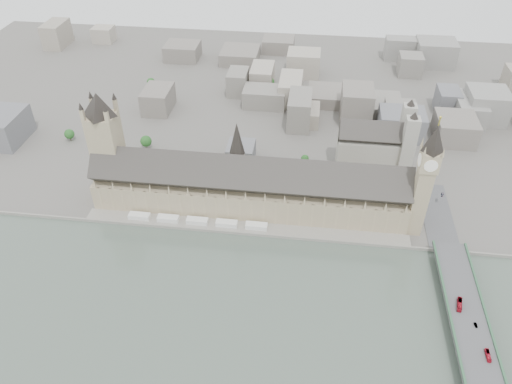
# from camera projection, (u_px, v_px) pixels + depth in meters

# --- Properties ---
(ground) EXTENTS (900.00, 900.00, 0.00)m
(ground) POSITION_uv_depth(u_px,v_px,m) (246.00, 223.00, 420.98)
(ground) COLOR #595651
(ground) RESTS_ON ground
(embankment_wall) EXTENTS (600.00, 1.50, 3.00)m
(embankment_wall) POSITION_uv_depth(u_px,v_px,m) (243.00, 234.00, 408.29)
(embankment_wall) COLOR gray
(embankment_wall) RESTS_ON ground
(river_terrace) EXTENTS (270.00, 15.00, 2.00)m
(river_terrace) POSITION_uv_depth(u_px,v_px,m) (244.00, 228.00, 414.48)
(river_terrace) COLOR gray
(river_terrace) RESTS_ON ground
(terrace_tents) EXTENTS (118.00, 7.00, 4.00)m
(terrace_tents) POSITION_uv_depth(u_px,v_px,m) (197.00, 221.00, 417.04)
(terrace_tents) COLOR silver
(terrace_tents) RESTS_ON river_terrace
(palace_of_westminster) EXTENTS (265.00, 40.73, 55.44)m
(palace_of_westminster) POSITION_uv_depth(u_px,v_px,m) (249.00, 188.00, 422.56)
(palace_of_westminster) COLOR gray
(palace_of_westminster) RESTS_ON ground
(elizabeth_tower) EXTENTS (17.00, 17.00, 107.50)m
(elizabeth_tower) POSITION_uv_depth(u_px,v_px,m) (426.00, 174.00, 377.96)
(elizabeth_tower) COLOR gray
(elizabeth_tower) RESTS_ON ground
(victoria_tower) EXTENTS (30.00, 30.00, 100.00)m
(victoria_tower) POSITION_uv_depth(u_px,v_px,m) (106.00, 141.00, 419.81)
(victoria_tower) COLOR gray
(victoria_tower) RESTS_ON ground
(central_tower) EXTENTS (13.00, 13.00, 48.00)m
(central_tower) POSITION_uv_depth(u_px,v_px,m) (237.00, 148.00, 406.97)
(central_tower) COLOR tan
(central_tower) RESTS_ON ground
(westminster_bridge) EXTENTS (25.00, 325.00, 10.25)m
(westminster_bridge) POSITION_uv_depth(u_px,v_px,m) (467.00, 323.00, 332.99)
(westminster_bridge) COLOR #474749
(westminster_bridge) RESTS_ON ground
(bridge_parapets) EXTENTS (25.00, 235.00, 1.15)m
(bridge_parapets) POSITION_uv_depth(u_px,v_px,m) (485.00, 378.00, 294.58)
(bridge_parapets) COLOR #345F40
(bridge_parapets) RESTS_ON westminster_bridge
(westminster_abbey) EXTENTS (68.00, 36.00, 64.00)m
(westminster_abbey) POSITION_uv_depth(u_px,v_px,m) (376.00, 147.00, 469.14)
(westminster_abbey) COLOR gray
(westminster_abbey) RESTS_ON ground
(city_skyline_inland) EXTENTS (720.00, 360.00, 38.00)m
(city_skyline_inland) POSITION_uv_depth(u_px,v_px,m) (274.00, 78.00, 601.67)
(city_skyline_inland) COLOR gray
(city_skyline_inland) RESTS_ON ground
(park_trees) EXTENTS (110.00, 30.00, 15.00)m
(park_trees) POSITION_uv_depth(u_px,v_px,m) (244.00, 174.00, 464.49)
(park_trees) COLOR #184519
(park_trees) RESTS_ON ground
(red_bus_north) EXTENTS (5.33, 12.49, 3.39)m
(red_bus_north) POSITION_uv_depth(u_px,v_px,m) (460.00, 304.00, 336.99)
(red_bus_north) COLOR maroon
(red_bus_north) RESTS_ON westminster_bridge
(red_bus_south) EXTENTS (2.32, 9.43, 2.62)m
(red_bus_south) POSITION_uv_depth(u_px,v_px,m) (488.00, 355.00, 306.04)
(red_bus_south) COLOR red
(red_bus_south) RESTS_ON westminster_bridge
(car_silver) EXTENTS (1.86, 4.16, 1.33)m
(car_silver) POSITION_uv_depth(u_px,v_px,m) (476.00, 325.00, 324.73)
(car_silver) COLOR gray
(car_silver) RESTS_ON westminster_bridge
(car_approach) EXTENTS (3.37, 5.67, 1.54)m
(car_approach) POSITION_uv_depth(u_px,v_px,m) (442.00, 195.00, 433.68)
(car_approach) COLOR gray
(car_approach) RESTS_ON westminster_bridge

